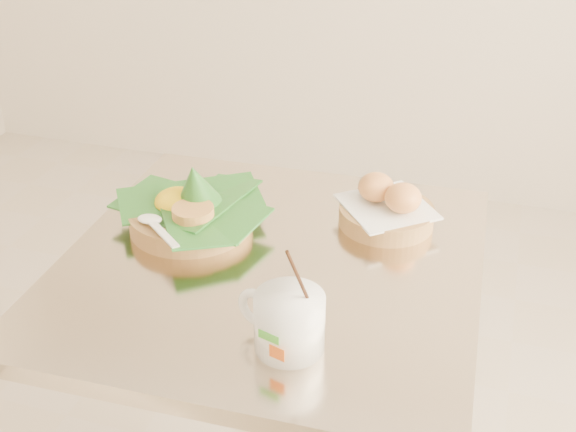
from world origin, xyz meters
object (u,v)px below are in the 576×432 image
(cafe_table, at_px, (272,360))
(bread_basket, at_px, (387,208))
(rice_basket, at_px, (190,209))
(coffee_mug, at_px, (288,320))

(cafe_table, distance_m, bread_basket, 0.35)
(cafe_table, xyz_separation_m, rice_basket, (-0.17, 0.06, 0.26))
(cafe_table, height_order, bread_basket, bread_basket)
(bread_basket, relative_size, coffee_mug, 1.20)
(coffee_mug, bearing_deg, bread_basket, 79.85)
(bread_basket, distance_m, coffee_mug, 0.39)
(cafe_table, height_order, rice_basket, rice_basket)
(cafe_table, bearing_deg, coffee_mug, -64.97)
(rice_basket, xyz_separation_m, bread_basket, (0.34, 0.12, -0.01))
(rice_basket, bearing_deg, bread_basket, 19.37)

